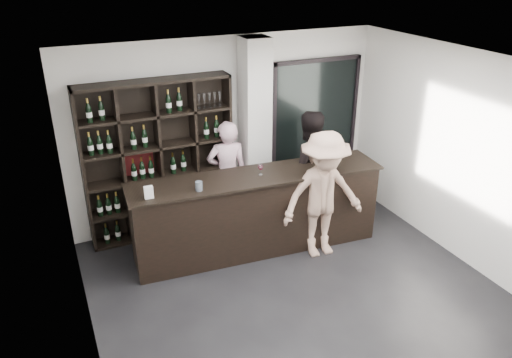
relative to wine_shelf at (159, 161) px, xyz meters
name	(u,v)px	position (x,y,z in m)	size (l,w,h in m)	color
floor	(311,309)	(1.15, -2.57, -1.20)	(5.00, 5.50, 0.01)	black
wine_shelf	(159,161)	(0.00, 0.00, 0.00)	(2.20, 0.35, 2.40)	black
structural_column	(255,132)	(1.50, -0.10, 0.25)	(0.40, 0.40, 2.90)	silver
glass_panel	(315,121)	(2.70, 0.12, 0.20)	(1.60, 0.08, 2.10)	black
tasting_counter	(257,213)	(1.12, -1.04, -0.60)	(3.60, 0.74, 1.19)	black
taster_pink	(227,174)	(1.00, -0.17, -0.34)	(0.63, 0.41, 1.72)	beige
taster_black	(307,170)	(2.10, -0.72, -0.25)	(0.92, 0.72, 1.90)	black
customer	(323,195)	(1.90, -1.52, -0.27)	(1.20, 0.69, 1.86)	tan
wine_glass	(261,169)	(1.16, -1.05, 0.08)	(0.08, 0.08, 0.18)	white
spit_cup	(199,186)	(0.23, -1.17, 0.05)	(0.09, 0.09, 0.12)	#9BAABB
napkin_stack	(319,159)	(2.18, -0.91, 0.00)	(0.11, 0.11, 0.02)	white
card_stand	(149,192)	(-0.42, -1.12, 0.07)	(0.11, 0.05, 0.16)	white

